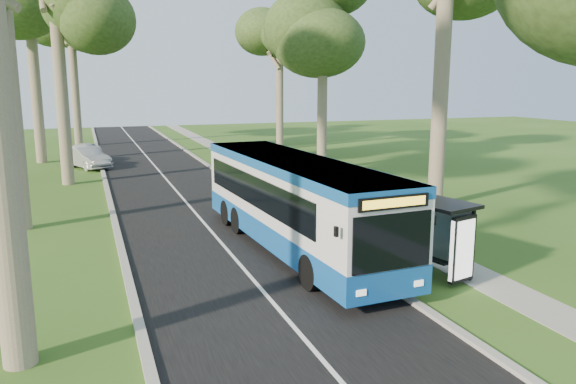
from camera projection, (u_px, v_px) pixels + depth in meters
name	position (u px, v px, depth m)	size (l,w,h in m)	color
ground	(347.00, 260.00, 18.62)	(120.00, 120.00, 0.00)	#2F5219
road	(189.00, 205.00, 26.68)	(7.00, 100.00, 0.02)	black
kerb_east	(259.00, 199.00, 27.84)	(0.25, 100.00, 0.12)	#9E9B93
kerb_west	(112.00, 210.00, 25.50)	(0.25, 100.00, 0.12)	#9E9B93
centre_line	(189.00, 205.00, 26.68)	(0.12, 100.00, 0.01)	white
footpath	(315.00, 196.00, 28.85)	(1.50, 100.00, 0.02)	gray
bus	(294.00, 204.00, 19.38)	(3.22, 12.24, 3.21)	silver
bus_stop_sign	(424.00, 237.00, 16.15)	(0.09, 0.31, 2.22)	gray
bus_shelter	(441.00, 225.00, 16.65)	(2.08, 2.98, 2.32)	black
litter_bin	(339.00, 219.00, 22.04)	(0.54, 0.54, 0.95)	black
car_white	(82.00, 153.00, 40.07)	(1.78, 4.43, 1.51)	silver
car_silver	(87.00, 158.00, 38.03)	(1.52, 4.37, 1.44)	#9EA0A6
tree_west_e	(69.00, 6.00, 48.48)	(5.20, 5.20, 16.43)	#7A6B56
tree_east_c	(323.00, 10.00, 35.50)	(5.20, 5.20, 13.85)	#7A6B56
tree_east_d	(280.00, 33.00, 47.07)	(5.20, 5.20, 13.16)	#7A6B56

